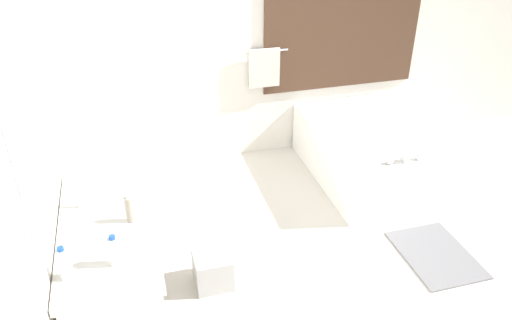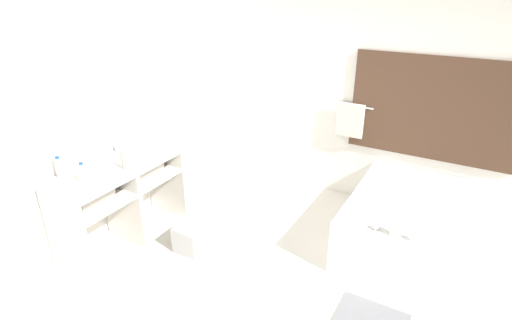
{
  "view_description": "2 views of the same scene",
  "coord_description": "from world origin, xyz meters",
  "views": [
    {
      "loc": [
        -1.68,
        -2.48,
        2.72
      ],
      "look_at": [
        -0.77,
        0.77,
        0.75
      ],
      "focal_mm": 35.0,
      "sensor_mm": 36.0,
      "label": 1
    },
    {
      "loc": [
        0.95,
        -2.21,
        2.46
      ],
      "look_at": [
        -0.8,
        0.83,
        0.88
      ],
      "focal_mm": 28.0,
      "sensor_mm": 36.0,
      "label": 2
    }
  ],
  "objects": [
    {
      "name": "ground_plane",
      "position": [
        0.0,
        0.0,
        0.0
      ],
      "size": [
        16.0,
        16.0,
        0.0
      ],
      "primitive_type": "plane",
      "color": "silver",
      "rests_on": "ground"
    },
    {
      "name": "wall_back_with_blinds",
      "position": [
        0.02,
        2.23,
        1.34
      ],
      "size": [
        7.4,
        0.13,
        2.7
      ],
      "color": "white",
      "rests_on": "ground_plane"
    },
    {
      "name": "wall_left_with_mirror",
      "position": [
        -2.23,
        0.0,
        1.35
      ],
      "size": [
        0.08,
        7.4,
        2.7
      ],
      "color": "white",
      "rests_on": "ground_plane"
    },
    {
      "name": "vanity_counter",
      "position": [
        -1.9,
        0.13,
        0.62
      ],
      "size": [
        0.57,
        1.33,
        0.87
      ],
      "color": "silver",
      "rests_on": "ground_plane"
    },
    {
      "name": "sink_faucet",
      "position": [
        -2.06,
        0.31,
        0.95
      ],
      "size": [
        0.09,
        0.04,
        0.18
      ],
      "color": "silver",
      "rests_on": "vanity_counter"
    },
    {
      "name": "bathtub",
      "position": [
        0.55,
        1.42,
        0.29
      ],
      "size": [
        1.01,
        1.53,
        0.65
      ],
      "color": "white",
      "rests_on": "ground_plane"
    },
    {
      "name": "water_bottle_1",
      "position": [
        -2.11,
        -0.34,
        0.96
      ],
      "size": [
        0.06,
        0.06,
        0.2
      ],
      "color": "silver",
      "rests_on": "vanity_counter"
    },
    {
      "name": "water_bottle_2",
      "position": [
        -1.86,
        -0.3,
        0.96
      ],
      "size": [
        0.06,
        0.06,
        0.19
      ],
      "color": "silver",
      "rests_on": "vanity_counter"
    },
    {
      "name": "soap_dispenser",
      "position": [
        -1.76,
        0.07,
        0.96
      ],
      "size": [
        0.05,
        0.05,
        0.2
      ],
      "color": "gray",
      "rests_on": "vanity_counter"
    },
    {
      "name": "waste_bin",
      "position": [
        -1.24,
        0.31,
        0.13
      ],
      "size": [
        0.28,
        0.28,
        0.27
      ],
      "color": "#B2B2B2",
      "rests_on": "ground_plane"
    }
  ]
}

